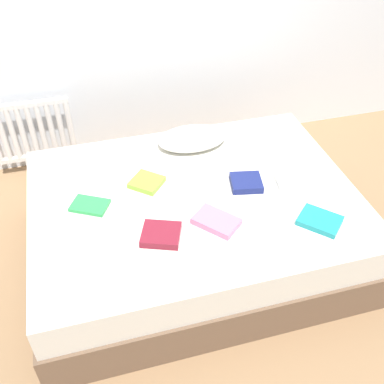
# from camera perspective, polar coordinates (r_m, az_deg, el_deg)

# --- Properties ---
(ground_plane) EXTENTS (8.00, 8.00, 0.00)m
(ground_plane) POSITION_cam_1_polar(r_m,az_deg,el_deg) (3.10, 0.25, -7.37)
(ground_plane) COLOR #93704C
(bed) EXTENTS (2.00, 1.50, 0.50)m
(bed) POSITION_cam_1_polar(r_m,az_deg,el_deg) (2.92, 0.26, -4.10)
(bed) COLOR brown
(bed) RESTS_ON ground
(radiator) EXTENTS (0.62, 0.04, 0.50)m
(radiator) POSITION_cam_1_polar(r_m,az_deg,el_deg) (3.76, -19.41, 7.19)
(radiator) COLOR white
(radiator) RESTS_ON ground
(pillow) EXTENTS (0.48, 0.30, 0.11)m
(pillow) POSITION_cam_1_polar(r_m,az_deg,el_deg) (3.15, 0.02, 6.76)
(pillow) COLOR white
(pillow) RESTS_ON bed
(textbook_lime) EXTENTS (0.25, 0.25, 0.03)m
(textbook_lime) POSITION_cam_1_polar(r_m,az_deg,el_deg) (2.83, -5.70, 1.23)
(textbook_lime) COLOR #8CC638
(textbook_lime) RESTS_ON bed
(textbook_teal) EXTENTS (0.28, 0.28, 0.03)m
(textbook_teal) POSITION_cam_1_polar(r_m,az_deg,el_deg) (2.66, 15.76, -3.48)
(textbook_teal) COLOR teal
(textbook_teal) RESTS_ON bed
(textbook_pink) EXTENTS (0.28, 0.29, 0.04)m
(textbook_pink) POSITION_cam_1_polar(r_m,az_deg,el_deg) (2.55, 3.06, -3.69)
(textbook_pink) COLOR pink
(textbook_pink) RESTS_ON bed
(textbook_navy) EXTENTS (0.22, 0.21, 0.04)m
(textbook_navy) POSITION_cam_1_polar(r_m,az_deg,el_deg) (2.83, 6.81, 1.20)
(textbook_navy) COLOR navy
(textbook_navy) RESTS_ON bed
(textbook_green) EXTENTS (0.25, 0.23, 0.02)m
(textbook_green) POSITION_cam_1_polar(r_m,az_deg,el_deg) (2.73, -12.71, -1.65)
(textbook_green) COLOR green
(textbook_green) RESTS_ON bed
(textbook_white) EXTENTS (0.20, 0.17, 0.03)m
(textbook_white) POSITION_cam_1_polar(r_m,az_deg,el_deg) (2.88, 12.39, 1.17)
(textbook_white) COLOR white
(textbook_white) RESTS_ON bed
(textbook_maroon) EXTENTS (0.26, 0.25, 0.04)m
(textbook_maroon) POSITION_cam_1_polar(r_m,az_deg,el_deg) (2.48, -3.90, -5.34)
(textbook_maroon) COLOR maroon
(textbook_maroon) RESTS_ON bed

